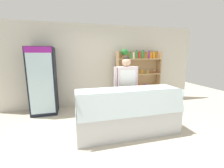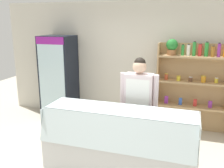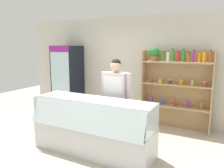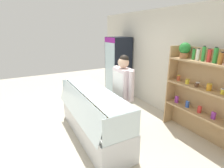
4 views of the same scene
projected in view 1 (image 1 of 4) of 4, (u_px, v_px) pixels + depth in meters
ground_plane at (123, 132)px, 3.39m from camera, size 12.00×12.00×0.00m
back_wall at (103, 66)px, 5.16m from camera, size 6.80×0.10×2.70m
drinks_fridge at (43, 81)px, 4.35m from camera, size 0.72×0.66×1.95m
shelving_unit at (137, 73)px, 5.23m from camera, size 1.59×0.29×1.92m
deli_display_case at (128, 120)px, 3.32m from camera, size 2.26×0.76×1.01m
shop_clerk at (126, 83)px, 3.80m from camera, size 0.64×0.25×1.70m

